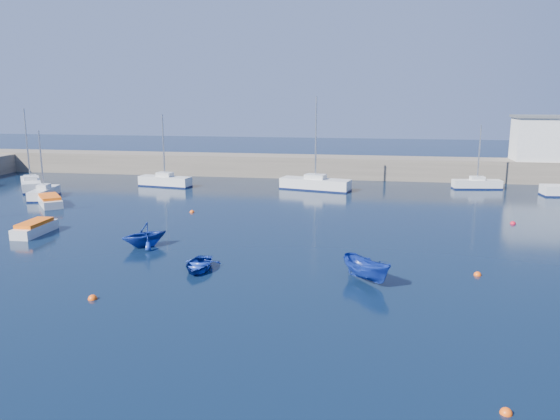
% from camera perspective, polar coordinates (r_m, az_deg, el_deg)
% --- Properties ---
extents(ground, '(220.00, 220.00, 0.00)m').
position_cam_1_polar(ground, '(26.26, -9.99, -11.19)').
color(ground, black).
rests_on(ground, ground).
extents(back_wall, '(96.00, 4.50, 2.60)m').
position_cam_1_polar(back_wall, '(69.78, 2.56, 4.59)').
color(back_wall, '#706555').
rests_on(back_wall, ground).
extents(harbor_office, '(10.00, 4.00, 5.00)m').
position_cam_1_polar(harbor_office, '(72.23, 27.11, 6.58)').
color(harbor_office, silver).
rests_on(harbor_office, back_wall).
extents(sailboat_3, '(2.31, 5.23, 6.80)m').
position_cam_1_polar(sailboat_3, '(59.95, -23.42, 1.67)').
color(sailboat_3, silver).
rests_on(sailboat_3, ground).
extents(sailboat_4, '(5.44, 6.55, 8.79)m').
position_cam_1_polar(sailboat_4, '(66.25, -24.59, 2.50)').
color(sailboat_4, silver).
rests_on(sailboat_4, ground).
extents(sailboat_5, '(6.26, 2.68, 8.10)m').
position_cam_1_polar(sailboat_5, '(63.56, -11.92, 3.01)').
color(sailboat_5, silver).
rests_on(sailboat_5, ground).
extents(sailboat_6, '(7.99, 3.92, 10.07)m').
position_cam_1_polar(sailboat_6, '(60.09, 3.71, 2.77)').
color(sailboat_6, silver).
rests_on(sailboat_6, ground).
extents(sailboat_7, '(5.42, 2.20, 7.03)m').
position_cam_1_polar(sailboat_7, '(64.42, 19.88, 2.59)').
color(sailboat_7, silver).
rests_on(sailboat_7, ground).
extents(motorboat_1, '(1.47, 4.10, 1.00)m').
position_cam_1_polar(motorboat_1, '(44.78, -24.25, -1.72)').
color(motorboat_1, silver).
rests_on(motorboat_1, ground).
extents(motorboat_2, '(4.27, 4.66, 0.97)m').
position_cam_1_polar(motorboat_2, '(55.83, -22.90, 0.91)').
color(motorboat_2, silver).
rests_on(motorboat_2, ground).
extents(dinghy_center, '(2.41, 3.26, 0.65)m').
position_cam_1_polar(dinghy_center, '(32.98, -8.50, -5.67)').
color(dinghy_center, navy).
rests_on(dinghy_center, ground).
extents(dinghy_left, '(4.18, 4.20, 1.68)m').
position_cam_1_polar(dinghy_left, '(38.54, -13.99, -2.52)').
color(dinghy_left, navy).
rests_on(dinghy_left, ground).
extents(dinghy_right, '(3.38, 3.55, 1.38)m').
position_cam_1_polar(dinghy_right, '(30.95, 9.05, -6.17)').
color(dinghy_right, navy).
rests_on(dinghy_right, ground).
extents(buoy_0, '(0.48, 0.48, 0.48)m').
position_cam_1_polar(buoy_0, '(29.82, -18.98, -8.81)').
color(buoy_0, '#FF530D').
rests_on(buoy_0, ground).
extents(buoy_1, '(0.41, 0.41, 0.41)m').
position_cam_1_polar(buoy_1, '(33.33, 9.81, -6.12)').
color(buoy_1, red).
rests_on(buoy_1, ground).
extents(buoy_2, '(0.44, 0.44, 0.44)m').
position_cam_1_polar(buoy_2, '(33.79, 19.94, -6.43)').
color(buoy_2, '#FF530D').
rests_on(buoy_2, ground).
extents(buoy_3, '(0.42, 0.42, 0.42)m').
position_cam_1_polar(buoy_3, '(49.06, -9.18, -0.24)').
color(buoy_3, '#FF530D').
rests_on(buoy_3, ground).
extents(buoy_4, '(0.46, 0.46, 0.46)m').
position_cam_1_polar(buoy_4, '(47.98, 23.16, -1.35)').
color(buoy_4, red).
rests_on(buoy_4, ground).
extents(buoy_5, '(0.42, 0.42, 0.42)m').
position_cam_1_polar(buoy_5, '(20.47, 22.55, -19.06)').
color(buoy_5, '#FF530D').
rests_on(buoy_5, ground).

